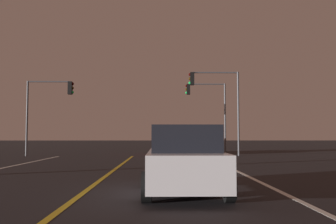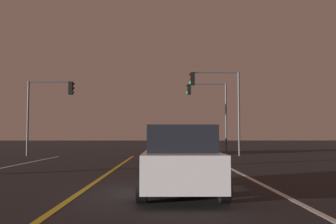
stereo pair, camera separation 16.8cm
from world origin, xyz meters
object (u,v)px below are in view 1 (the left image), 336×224
traffic_light_near_left (50,100)px  car_lead_same_lane (184,161)px  car_ahead_far (166,143)px  traffic_light_far_right (207,101)px  traffic_light_near_right (215,93)px

traffic_light_near_left → car_lead_same_lane: bearing=-63.3°
car_ahead_far → traffic_light_far_right: 6.12m
car_ahead_far → traffic_light_near_left: (-8.18, -1.95, 3.11)m
car_ahead_far → traffic_light_near_right: traffic_light_near_right is taller
traffic_light_far_right → traffic_light_near_right: bearing=89.4°
car_ahead_far → traffic_light_far_right: traffic_light_far_right is taller
car_lead_same_lane → traffic_light_far_right: traffic_light_far_right is taller
traffic_light_near_left → traffic_light_far_right: size_ratio=0.90×
car_ahead_far → traffic_light_near_right: bearing=-119.3°
car_lead_same_lane → traffic_light_near_right: bearing=-10.9°
car_lead_same_lane → traffic_light_near_right: size_ratio=0.72×
traffic_light_far_right → car_lead_same_lane: bearing=81.6°
traffic_light_near_right → traffic_light_near_left: (-11.65, 0.00, -0.48)m
car_lead_same_lane → traffic_light_near_right: (3.23, 16.77, 3.59)m
traffic_light_near_left → traffic_light_far_right: (11.70, 5.50, 0.42)m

